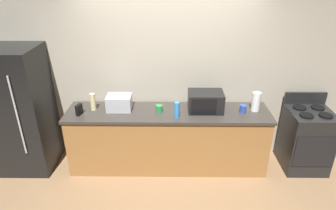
% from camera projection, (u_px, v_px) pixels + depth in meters
% --- Properties ---
extents(ground_plane, '(8.00, 8.00, 0.00)m').
position_uv_depth(ground_plane, '(168.00, 182.00, 4.12)').
color(ground_plane, '#93704C').
extents(back_wall, '(6.40, 0.10, 2.70)m').
position_uv_depth(back_wall, '(168.00, 71.00, 4.26)').
color(back_wall, '#B2A893').
rests_on(back_wall, ground_plane).
extents(counter_run, '(2.84, 0.64, 0.90)m').
position_uv_depth(counter_run, '(168.00, 139.00, 4.28)').
color(counter_run, '#9E6B38').
rests_on(counter_run, ground_plane).
extents(refrigerator, '(0.72, 0.73, 1.80)m').
position_uv_depth(refrigerator, '(22.00, 111.00, 4.11)').
color(refrigerator, black).
rests_on(refrigerator, ground_plane).
extents(stove_range, '(0.60, 0.61, 1.08)m').
position_uv_depth(stove_range, '(306.00, 139.00, 4.26)').
color(stove_range, black).
rests_on(stove_range, ground_plane).
extents(microwave, '(0.48, 0.35, 0.27)m').
position_uv_depth(microwave, '(206.00, 101.00, 4.07)').
color(microwave, black).
rests_on(microwave, counter_run).
extents(toaster_oven, '(0.34, 0.26, 0.21)m').
position_uv_depth(toaster_oven, '(119.00, 103.00, 4.10)').
color(toaster_oven, '#B7BABF').
rests_on(toaster_oven, counter_run).
extents(paper_towel_roll, '(0.12, 0.12, 0.27)m').
position_uv_depth(paper_towel_roll, '(256.00, 102.00, 4.06)').
color(paper_towel_roll, white).
rests_on(paper_towel_roll, counter_run).
extents(cordless_phone, '(0.08, 0.12, 0.15)m').
position_uv_depth(cordless_phone, '(79.00, 110.00, 3.97)').
color(cordless_phone, black).
rests_on(cordless_phone, counter_run).
extents(bottle_hand_soap, '(0.07, 0.07, 0.24)m').
position_uv_depth(bottle_hand_soap, '(93.00, 102.00, 4.09)').
color(bottle_hand_soap, beige).
rests_on(bottle_hand_soap, counter_run).
extents(bottle_spray_cleaner, '(0.07, 0.07, 0.22)m').
position_uv_depth(bottle_spray_cleaner, '(177.00, 110.00, 3.89)').
color(bottle_spray_cleaner, '#338CE5').
rests_on(bottle_spray_cleaner, counter_run).
extents(mug_blue, '(0.09, 0.09, 0.11)m').
position_uv_depth(mug_blue, '(243.00, 109.00, 4.05)').
color(mug_blue, '#2D4CB2').
rests_on(mug_blue, counter_run).
extents(mug_green, '(0.09, 0.09, 0.10)m').
position_uv_depth(mug_green, '(159.00, 109.00, 4.06)').
color(mug_green, '#2D8C47').
rests_on(mug_green, counter_run).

